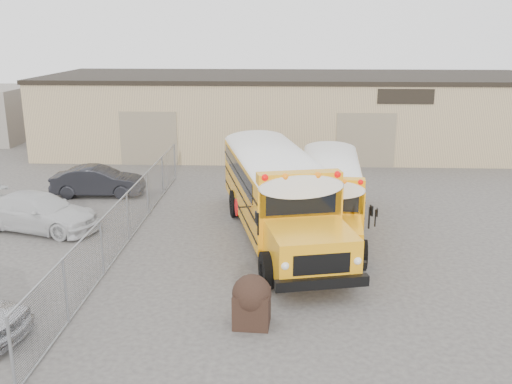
{
  "coord_description": "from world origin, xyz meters",
  "views": [
    {
      "loc": [
        -0.52,
        -16.01,
        7.29
      ],
      "look_at": [
        -1.48,
        4.03,
        1.6
      ],
      "focal_mm": 40.0,
      "sensor_mm": 36.0,
      "label": 1
    }
  ],
  "objects_px": {
    "tarp_bundle": "(252,300)",
    "school_bus_right": "(329,157)",
    "car_dark": "(98,181)",
    "car_white": "(39,212)",
    "school_bus_left": "(248,150)"
  },
  "relations": [
    {
      "from": "tarp_bundle",
      "to": "school_bus_right",
      "type": "bearing_deg",
      "value": 77.51
    },
    {
      "from": "tarp_bundle",
      "to": "car_dark",
      "type": "relative_size",
      "value": 0.33
    },
    {
      "from": "school_bus_right",
      "to": "tarp_bundle",
      "type": "bearing_deg",
      "value": -102.49
    },
    {
      "from": "car_dark",
      "to": "car_white",
      "type": "bearing_deg",
      "value": 167.62
    },
    {
      "from": "car_white",
      "to": "car_dark",
      "type": "xyz_separation_m",
      "value": [
        0.78,
        4.69,
        -0.02
      ]
    },
    {
      "from": "car_white",
      "to": "car_dark",
      "type": "distance_m",
      "value": 4.75
    },
    {
      "from": "car_white",
      "to": "school_bus_left",
      "type": "bearing_deg",
      "value": -34.07
    },
    {
      "from": "school_bus_right",
      "to": "tarp_bundle",
      "type": "distance_m",
      "value": 13.55
    },
    {
      "from": "car_dark",
      "to": "school_bus_right",
      "type": "bearing_deg",
      "value": -84.37
    },
    {
      "from": "school_bus_left",
      "to": "school_bus_right",
      "type": "xyz_separation_m",
      "value": [
        3.82,
        -0.09,
        -0.29
      ]
    },
    {
      "from": "tarp_bundle",
      "to": "car_white",
      "type": "bearing_deg",
      "value": 140.66
    },
    {
      "from": "car_white",
      "to": "school_bus_right",
      "type": "bearing_deg",
      "value": -45.28
    },
    {
      "from": "school_bus_left",
      "to": "car_dark",
      "type": "bearing_deg",
      "value": -166.03
    },
    {
      "from": "tarp_bundle",
      "to": "car_dark",
      "type": "bearing_deg",
      "value": 123.44
    },
    {
      "from": "tarp_bundle",
      "to": "car_white",
      "type": "relative_size",
      "value": 0.29
    }
  ]
}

